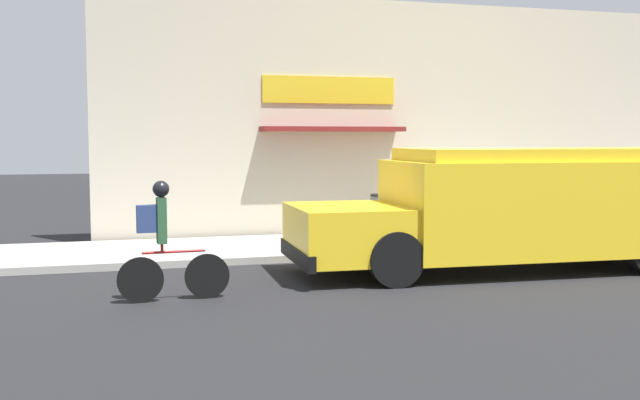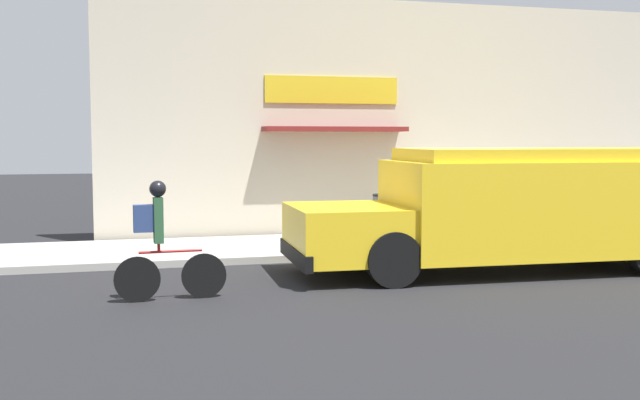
{
  "view_description": "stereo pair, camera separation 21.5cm",
  "coord_description": "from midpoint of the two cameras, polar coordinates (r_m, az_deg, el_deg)",
  "views": [
    {
      "loc": [
        -6.31,
        -12.49,
        2.16
      ],
      "look_at": [
        -2.84,
        -0.2,
        1.1
      ],
      "focal_mm": 42.0,
      "sensor_mm": 36.0,
      "label": 1
    },
    {
      "loc": [
        -6.1,
        -12.54,
        2.16
      ],
      "look_at": [
        -2.84,
        -0.2,
        1.1
      ],
      "focal_mm": 42.0,
      "sensor_mm": 36.0,
      "label": 2
    }
  ],
  "objects": [
    {
      "name": "cyclist",
      "position": [
        10.1,
        -11.42,
        -3.03
      ],
      "size": [
        1.49,
        0.22,
        1.6
      ],
      "rotation": [
        0.0,
        0.0,
        0.05
      ],
      "color": "black",
      "rests_on": "ground_plane"
    },
    {
      "name": "trash_bin",
      "position": [
        15.6,
        5.28,
        -1.15
      ],
      "size": [
        0.47,
        0.47,
        0.87
      ],
      "color": "slate",
      "rests_on": "sidewalk"
    },
    {
      "name": "school_bus",
      "position": [
        12.65,
        15.69,
        -0.47
      ],
      "size": [
        6.99,
        2.75,
        1.99
      ],
      "rotation": [
        0.0,
        0.0,
        -0.04
      ],
      "color": "yellow",
      "rests_on": "ground_plane"
    },
    {
      "name": "sidewalk",
      "position": [
        15.41,
        9.13,
        -3.14
      ],
      "size": [
        28.0,
        2.86,
        0.13
      ],
      "color": "#ADAAA3",
      "rests_on": "ground_plane"
    },
    {
      "name": "storefront",
      "position": [
        16.77,
        6.84,
        6.11
      ],
      "size": [
        13.39,
        0.78,
        5.14
      ],
      "color": "beige",
      "rests_on": "ground_plane"
    },
    {
      "name": "ground_plane",
      "position": [
        14.14,
        11.48,
        -4.14
      ],
      "size": [
        70.0,
        70.0,
        0.0
      ],
      "primitive_type": "plane",
      "color": "#232326"
    }
  ]
}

